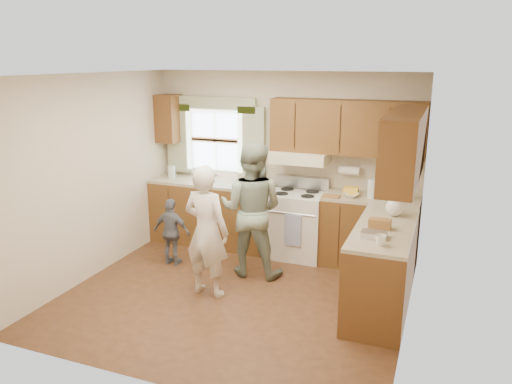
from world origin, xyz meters
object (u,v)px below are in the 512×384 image
at_px(stove, 297,223).
at_px(woman_left, 206,231).
at_px(child, 172,232).
at_px(woman_right, 252,210).

bearing_deg(stove, woman_left, -112.25).
distance_m(stove, child, 1.70).
bearing_deg(child, woman_right, -174.08).
xyz_separation_m(stove, woman_right, (-0.36, -0.79, 0.38)).
height_order(woman_left, child, woman_left).
height_order(stove, child, stove).
xyz_separation_m(woman_left, woman_right, (0.26, 0.72, 0.08)).
relative_size(stove, woman_left, 0.70).
distance_m(stove, woman_left, 1.66).
bearing_deg(woman_left, stove, -105.19).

